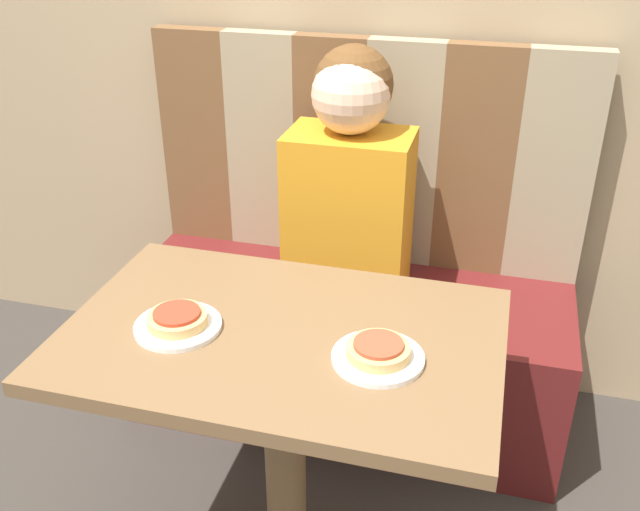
% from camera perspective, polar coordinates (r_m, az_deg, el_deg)
% --- Properties ---
extents(booth_seat, '(1.39, 0.53, 0.48)m').
position_cam_1_polar(booth_seat, '(2.37, 2.07, -7.48)').
color(booth_seat, '#5B1919').
rests_on(booth_seat, ground_plane).
extents(booth_backrest, '(1.39, 0.07, 0.72)m').
position_cam_1_polar(booth_backrest, '(2.29, 3.68, 8.18)').
color(booth_backrest, brown).
rests_on(booth_backrest, booth_seat).
extents(dining_table, '(0.96, 0.63, 0.73)m').
position_cam_1_polar(dining_table, '(1.64, -3.01, -9.24)').
color(dining_table, brown).
rests_on(dining_table, ground_plane).
extents(person, '(0.36, 0.26, 0.74)m').
position_cam_1_polar(person, '(2.08, 2.39, 6.55)').
color(person, orange).
rests_on(person, booth_seat).
extents(plate_left, '(0.19, 0.19, 0.01)m').
position_cam_1_polar(plate_left, '(1.61, -11.29, -5.55)').
color(plate_left, white).
rests_on(plate_left, dining_table).
extents(plate_right, '(0.19, 0.19, 0.01)m').
position_cam_1_polar(plate_right, '(1.49, 4.66, -8.16)').
color(plate_right, white).
rests_on(plate_right, dining_table).
extents(pizza_left, '(0.13, 0.13, 0.03)m').
position_cam_1_polar(pizza_left, '(1.60, -11.36, -4.94)').
color(pizza_left, tan).
rests_on(pizza_left, plate_left).
extents(pizza_right, '(0.13, 0.13, 0.03)m').
position_cam_1_polar(pizza_right, '(1.48, 4.69, -7.52)').
color(pizza_right, tan).
rests_on(pizza_right, plate_right).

